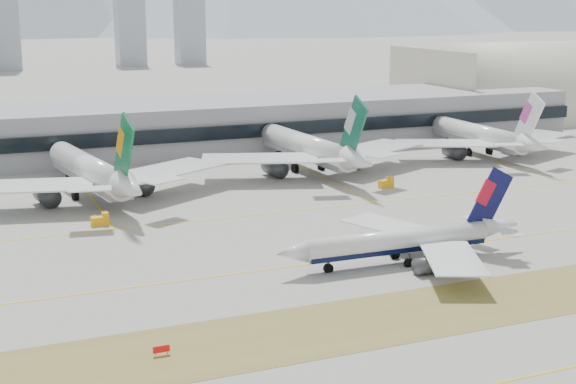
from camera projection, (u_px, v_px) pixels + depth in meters
name	position (u px, v px, depth m)	size (l,w,h in m)	color
ground	(306.00, 255.00, 145.25)	(3000.00, 3000.00, 0.00)	#98958E
apron_markings	(486.00, 381.00, 96.69)	(360.00, 122.22, 0.06)	olive
taxiing_airliner	(406.00, 241.00, 140.39)	(47.74, 41.55, 16.06)	white
widebody_eva	(92.00, 173.00, 186.14)	(64.75, 63.96, 23.33)	white
widebody_cathay	(310.00, 149.00, 215.93)	(66.04, 64.64, 23.56)	white
widebody_china_air	(482.00, 137.00, 239.54)	(60.90, 59.35, 21.70)	white
terminal	(157.00, 127.00, 246.90)	(280.00, 43.10, 15.00)	gray
hangar	(522.00, 116.00, 324.09)	(91.00, 60.00, 60.00)	beige
hold_sign_left	(161.00, 349.00, 103.45)	(2.20, 0.15, 1.35)	red
gse_b	(100.00, 220.00, 164.66)	(3.55, 2.00, 2.60)	#FFAE0D
gse_c	(387.00, 183.00, 198.60)	(3.55, 2.00, 2.60)	#FFAE0D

